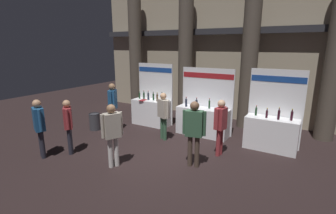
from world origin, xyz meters
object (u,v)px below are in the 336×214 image
object	(u,v)px
exhibitor_booth_0	(152,110)
visitor_2	(68,123)
exhibitor_booth_1	(203,118)
visitor_1	(220,123)
visitor_5	(112,130)
trash_bin	(95,122)
visitor_3	(194,128)
visitor_4	(163,112)
visitor_6	(113,103)
exhibitor_booth_2	(271,130)
visitor_0	(39,123)

from	to	relation	value
exhibitor_booth_0	visitor_2	distance (m)	3.57
exhibitor_booth_1	exhibitor_booth_0	bearing A→B (deg)	178.97
visitor_1	visitor_5	bearing A→B (deg)	144.20
trash_bin	visitor_3	size ratio (longest dim) A/B	0.36
exhibitor_booth_1	trash_bin	bearing A→B (deg)	-156.52
visitor_3	visitor_4	distance (m)	2.12
visitor_4	visitor_6	size ratio (longest dim) A/B	0.90
exhibitor_booth_1	visitor_5	xyz separation A→B (m)	(-1.04, -3.45, 0.42)
visitor_3	visitor_1	bearing A→B (deg)	58.11
exhibitor_booth_2	visitor_1	distance (m)	1.75
exhibitor_booth_2	visitor_6	size ratio (longest dim) A/B	1.35
visitor_5	visitor_0	bearing A→B (deg)	-47.04
visitor_1	exhibitor_booth_0	bearing A→B (deg)	76.96
exhibitor_booth_1	visitor_5	bearing A→B (deg)	-106.73
visitor_4	trash_bin	bearing A→B (deg)	36.42
exhibitor_booth_1	trash_bin	world-z (taller)	exhibitor_booth_1
visitor_0	visitor_3	xyz separation A→B (m)	(3.91, 1.71, 0.05)
trash_bin	visitor_1	bearing A→B (deg)	3.16
exhibitor_booth_2	trash_bin	distance (m)	6.18
exhibitor_booth_2	trash_bin	bearing A→B (deg)	-165.98
exhibitor_booth_0	exhibitor_booth_1	size ratio (longest dim) A/B	1.03
visitor_1	visitor_6	xyz separation A→B (m)	(-4.06, -0.02, 0.10)
exhibitor_booth_0	exhibitor_booth_1	bearing A→B (deg)	-1.03
exhibitor_booth_0	visitor_1	world-z (taller)	exhibitor_booth_0
visitor_5	exhibitor_booth_2	bearing A→B (deg)	161.72
trash_bin	visitor_3	world-z (taller)	visitor_3
visitor_2	visitor_3	bearing A→B (deg)	59.05
exhibitor_booth_1	trash_bin	distance (m)	4.05
visitor_3	visitor_5	size ratio (longest dim) A/B	1.04
exhibitor_booth_1	visitor_0	xyz separation A→B (m)	(-3.16, -4.07, 0.42)
exhibitor_booth_2	visitor_5	bearing A→B (deg)	-134.90
exhibitor_booth_2	visitor_4	bearing A→B (deg)	-162.92
visitor_1	visitor_3	size ratio (longest dim) A/B	0.94
visitor_3	visitor_0	bearing A→B (deg)	-169.59
exhibitor_booth_0	visitor_0	world-z (taller)	exhibitor_booth_0
trash_bin	visitor_3	distance (m)	4.57
trash_bin	visitor_6	size ratio (longest dim) A/B	0.35
visitor_1	visitor_4	bearing A→B (deg)	93.03
exhibitor_booth_0	visitor_1	bearing A→B (deg)	-22.58
trash_bin	visitor_4	size ratio (longest dim) A/B	0.40
exhibitor_booth_0	trash_bin	distance (m)	2.23
exhibitor_booth_0	visitor_6	distance (m)	1.65
exhibitor_booth_1	visitor_0	bearing A→B (deg)	-127.86
exhibitor_booth_0	visitor_2	bearing A→B (deg)	-97.62
trash_bin	visitor_3	bearing A→B (deg)	-9.60
visitor_2	visitor_3	size ratio (longest dim) A/B	0.92
exhibitor_booth_0	exhibitor_booth_1	distance (m)	2.24
visitor_0	visitor_2	bearing A→B (deg)	75.92
exhibitor_booth_0	visitor_4	world-z (taller)	exhibitor_booth_0
exhibitor_booth_0	visitor_4	xyz separation A→B (m)	(1.28, -1.15, 0.34)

